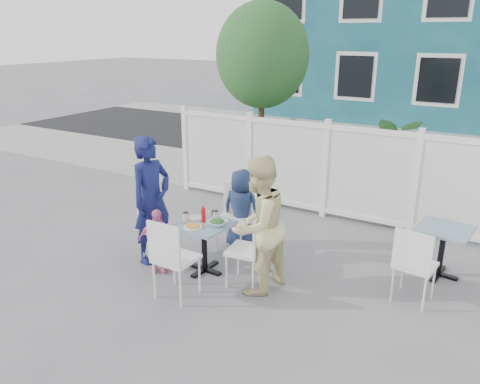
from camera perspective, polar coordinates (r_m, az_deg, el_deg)
The scene contains 29 objects.
ground at distance 6.29m, azimuth 1.27°, elevation -9.79°, with size 80.00×80.00×0.00m, color slate.
near_sidewalk at distance 9.52m, azimuth 12.44°, elevation 0.01°, with size 24.00×2.60×0.01m, color gray.
street at distance 12.97m, azimuth 17.63°, elevation 4.60°, with size 24.00×5.00×0.01m, color black.
far_sidewalk at distance 15.94m, azimuth 20.24°, elevation 6.89°, with size 24.00×1.60×0.01m, color gray.
building at distance 19.09m, azimuth 21.80°, elevation 17.63°, with size 11.00×6.00×6.00m.
fence_back at distance 7.99m, azimuth 10.34°, elevation 2.37°, with size 5.86×0.08×1.60m.
tree at distance 9.19m, azimuth 2.71°, elevation 16.25°, with size 1.80×1.62×3.59m.
utility_cabinet at distance 10.47m, azimuth 0.33°, elevation 5.55°, with size 0.64×0.46×1.19m, color gold.
potted_shrub_a at distance 8.84m, azimuth 8.06°, elevation 4.06°, with size 0.87×0.87×1.56m, color #1E4D27.
potted_shrub_b at distance 8.27m, azimuth 19.17°, elevation 2.18°, with size 1.41×1.23×1.57m, color #1E4D27.
main_table at distance 6.12m, azimuth -4.42°, elevation -5.15°, with size 0.69×0.69×0.68m.
spare_table at distance 6.53m, azimuth 23.54°, elevation -5.26°, with size 0.70×0.70×0.67m.
chair_left at distance 6.51m, azimuth -10.20°, elevation -3.59°, with size 0.43×0.44×0.96m.
chair_right at distance 5.76m, azimuth 1.44°, elevation -6.44°, with size 0.47×0.48×0.96m.
chair_back at distance 6.79m, azimuth -0.62°, elevation -2.34°, with size 0.50×0.48×0.96m.
chair_near at distance 5.52m, azimuth -8.40°, elevation -7.48°, with size 0.46×0.45×1.00m.
chair_spare at distance 5.74m, azimuth 20.44°, elevation -7.86°, with size 0.48×0.46×0.94m.
man at distance 6.41m, azimuth -10.73°, elevation -0.97°, with size 0.64×0.42×1.75m, color #141A53.
woman at distance 5.56m, azimuth 2.21°, elevation -4.12°, with size 0.82×0.64×1.69m, color gold.
boy at distance 6.78m, azimuth 0.16°, elevation -2.06°, with size 0.58×0.38×1.18m, color #1C2A4D.
toddler at distance 6.23m, azimuth -10.00°, elevation -5.86°, with size 0.51×0.21×0.88m, color pink.
plate_main at distance 5.95m, azimuth -5.77°, elevation -4.23°, with size 0.24×0.24×0.01m, color white.
plate_side at distance 6.23m, azimuth -5.36°, elevation -3.13°, with size 0.20×0.20×0.01m, color white.
salad_bowl at distance 5.98m, azimuth -2.80°, elevation -3.78°, with size 0.24×0.24×0.06m, color white.
coffee_cup_a at distance 6.13m, azimuth -6.61°, elevation -3.04°, with size 0.07×0.07×0.11m, color beige.
coffee_cup_b at distance 6.15m, azimuth -2.99°, elevation -2.86°, with size 0.07×0.07×0.11m, color beige.
ketchup_bottle at distance 6.07m, azimuth -4.50°, elevation -2.84°, with size 0.06×0.06×0.19m, color red.
salt_shaker at distance 6.25m, azimuth -3.92°, elevation -2.70°, with size 0.03×0.03×0.08m, color white.
pepper_shaker at distance 6.29m, azimuth -3.30°, elevation -2.54°, with size 0.03×0.03×0.08m, color black.
Camera 1 is at (2.66, -4.83, 3.02)m, focal length 35.00 mm.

